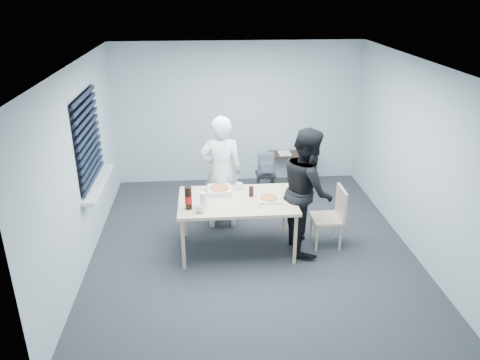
{
  "coord_description": "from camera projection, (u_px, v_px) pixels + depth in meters",
  "views": [
    {
      "loc": [
        -0.63,
        -5.86,
        3.51
      ],
      "look_at": [
        -0.16,
        0.1,
        0.99
      ],
      "focal_mm": 35.0,
      "sensor_mm": 36.0,
      "label": 1
    }
  ],
  "objects": [
    {
      "name": "person_black",
      "position": [
        307.0,
        190.0,
        6.42
      ],
      "size": [
        0.47,
        0.86,
        1.77
      ],
      "primitive_type": "imported",
      "rotation": [
        0.0,
        0.0,
        1.57
      ],
      "color": "black",
      "rests_on": "ground"
    },
    {
      "name": "stool",
      "position": [
        265.0,
        179.0,
        8.17
      ],
      "size": [
        0.33,
        0.33,
        0.46
      ],
      "color": "black",
      "rests_on": "ground"
    },
    {
      "name": "backpack",
      "position": [
        266.0,
        164.0,
        8.05
      ],
      "size": [
        0.26,
        0.19,
        0.37
      ],
      "rotation": [
        0.0,
        0.0,
        -0.2
      ],
      "color": "#565863",
      "rests_on": "stool"
    },
    {
      "name": "mug_b",
      "position": [
        239.0,
        186.0,
        6.7
      ],
      "size": [
        0.1,
        0.1,
        0.09
      ],
      "primitive_type": "imported",
      "color": "white",
      "rests_on": "dining_table"
    },
    {
      "name": "soda_bottle",
      "position": [
        188.0,
        198.0,
        6.08
      ],
      "size": [
        0.1,
        0.1,
        0.31
      ],
      "rotation": [
        0.0,
        0.0,
        -0.03
      ],
      "color": "black",
      "rests_on": "dining_table"
    },
    {
      "name": "person_white",
      "position": [
        221.0,
        173.0,
        7.01
      ],
      "size": [
        0.65,
        0.42,
        1.77
      ],
      "primitive_type": "imported",
      "rotation": [
        0.0,
        0.0,
        3.14
      ],
      "color": "silver",
      "rests_on": "ground"
    },
    {
      "name": "chair_right",
      "position": [
        333.0,
        213.0,
        6.61
      ],
      "size": [
        0.42,
        0.42,
        0.89
      ],
      "color": "#D1B38F",
      "rests_on": "ground"
    },
    {
      "name": "side_table",
      "position": [
        292.0,
        157.0,
        8.77
      ],
      "size": [
        0.87,
        0.39,
        0.58
      ],
      "color": "#37251C",
      "rests_on": "ground"
    },
    {
      "name": "cola_glass",
      "position": [
        251.0,
        191.0,
        6.47
      ],
      "size": [
        0.09,
        0.09,
        0.14
      ],
      "primitive_type": "cylinder",
      "rotation": [
        0.0,
        0.0,
        -0.41
      ],
      "color": "black",
      "rests_on": "dining_table"
    },
    {
      "name": "pizza_box_a",
      "position": [
        219.0,
        190.0,
        6.6
      ],
      "size": [
        0.33,
        0.33,
        0.08
      ],
      "rotation": [
        0.0,
        0.0,
        -0.16
      ],
      "color": "silver",
      "rests_on": "dining_table"
    },
    {
      "name": "papers",
      "position": [
        285.0,
        153.0,
        8.74
      ],
      "size": [
        0.23,
        0.31,
        0.01
      ],
      "primitive_type": "cube",
      "rotation": [
        0.0,
        0.0,
        0.01
      ],
      "color": "white",
      "rests_on": "side_table"
    },
    {
      "name": "pizza_box_b",
      "position": [
        269.0,
        199.0,
        6.38
      ],
      "size": [
        0.3,
        0.3,
        0.04
      ],
      "rotation": [
        0.0,
        0.0,
        0.02
      ],
      "color": "silver",
      "rests_on": "dining_table"
    },
    {
      "name": "room",
      "position": [
        91.0,
        146.0,
        6.44
      ],
      "size": [
        5.0,
        5.0,
        5.0
      ],
      "color": "#2C2C30",
      "rests_on": "ground"
    },
    {
      "name": "plastic_cups",
      "position": [
        203.0,
        200.0,
        6.15
      ],
      "size": [
        0.1,
        0.1,
        0.2
      ],
      "primitive_type": "cylinder",
      "rotation": [
        0.0,
        0.0,
        0.13
      ],
      "color": "silver",
      "rests_on": "dining_table"
    },
    {
      "name": "chair_far",
      "position": [
        220.0,
        185.0,
        7.52
      ],
      "size": [
        0.42,
        0.42,
        0.89
      ],
      "color": "#D1B38F",
      "rests_on": "ground"
    },
    {
      "name": "rubber_band",
      "position": [
        259.0,
        207.0,
        6.18
      ],
      "size": [
        0.06,
        0.06,
        0.0
      ],
      "primitive_type": "torus",
      "rotation": [
        0.0,
        0.0,
        0.05
      ],
      "color": "red",
      "rests_on": "dining_table"
    },
    {
      "name": "mug_a",
      "position": [
        200.0,
        208.0,
        6.03
      ],
      "size": [
        0.17,
        0.17,
        0.1
      ],
      "primitive_type": "imported",
      "rotation": [
        0.0,
        0.0,
        0.52
      ],
      "color": "white",
      "rests_on": "dining_table"
    },
    {
      "name": "black_box",
      "position": [
        304.0,
        151.0,
        8.76
      ],
      "size": [
        0.15,
        0.12,
        0.06
      ],
      "primitive_type": "cube",
      "rotation": [
        0.0,
        0.0,
        0.22
      ],
      "color": "black",
      "rests_on": "side_table"
    },
    {
      "name": "dining_table",
      "position": [
        237.0,
        203.0,
        6.42
      ],
      "size": [
        1.6,
        1.01,
        0.78
      ],
      "color": "#D1B38F",
      "rests_on": "ground"
    }
  ]
}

